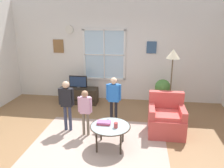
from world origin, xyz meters
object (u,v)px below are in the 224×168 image
Objects in this scene: tv_stand at (79,95)px; person_blue_shirt at (114,96)px; floor_lamp at (173,61)px; coffee_table at (110,127)px; person_black_shirt at (67,100)px; television at (78,82)px; person_pink_shirt at (85,108)px; armchair at (166,119)px; remote_near_books at (107,122)px; cup at (116,125)px; potted_plant_by_window at (162,91)px; book_stack at (104,123)px.

tv_stand is 0.97× the size of person_blue_shirt.
tv_stand is 0.64× the size of floor_lamp.
coffee_table is 0.68× the size of person_black_shirt.
person_pink_shirt reaches higher than television.
television is 2.85m from armchair.
person_pink_shirt is at bearing -19.11° from person_black_shirt.
tv_stand is 1.29× the size of armchair.
person_pink_shirt reaches higher than remote_near_books.
person_pink_shirt is (-0.70, 0.45, 0.13)m from cup.
remote_near_books is 0.12× the size of person_black_shirt.
person_blue_shirt is 1.14× the size of person_pink_shirt.
television is 2.69m from cup.
person_pink_shirt is (-1.71, -0.35, 0.31)m from armchair.
tv_stand is at bearing 90.00° from television.
remote_near_books is at bearing -60.26° from television.
person_black_shirt is (-0.45, 0.16, 0.09)m from person_pink_shirt.
tv_stand is at bearing 133.94° from person_blue_shirt.
person_black_shirt is at bearing 160.89° from person_pink_shirt.
tv_stand is 2.44m from potted_plant_by_window.
coffee_table is at bearing -86.30° from person_blue_shirt.
tv_stand is 10.87× the size of cup.
person_blue_shirt is 0.66× the size of floor_lamp.
tv_stand is 2.59m from coffee_table.
person_pink_shirt reaches higher than coffee_table.
potted_plant_by_window is at bearing 46.04° from person_blue_shirt.
person_pink_shirt is at bearing -168.55° from armchair.
book_stack is 0.11m from remote_near_books.
television is 2.48m from book_stack.
armchair is 1.77m from person_pink_shirt.
armchair is 3.28× the size of book_stack.
armchair reaches higher than tv_stand.
armchair is 1.35m from remote_near_books.
tv_stand is 1.43× the size of coffee_table.
book_stack is at bearing -134.26° from floor_lamp.
tv_stand is 2.01m from person_pink_shirt.
television is at bearing 134.00° from person_blue_shirt.
television is at bearing 110.40° from person_pink_shirt.
potted_plant_by_window is at bearing 88.98° from armchair.
television is 0.46× the size of person_blue_shirt.
potted_plant_by_window is 1.24m from floor_lamp.
tv_stand is 7.99× the size of remote_near_books.
tv_stand is 0.97× the size of person_black_shirt.
person_blue_shirt is (-0.18, 1.04, 0.22)m from cup.
person_blue_shirt reaches higher than coffee_table.
armchair is 0.76× the size of person_black_shirt.
floor_lamp is at bearing -16.56° from television.
person_black_shirt is at bearing -174.97° from armchair.
cup is 2.15m from floor_lamp.
remote_near_books is at bearing 133.27° from cup.
potted_plant_by_window is at bearing 46.79° from person_pink_shirt.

